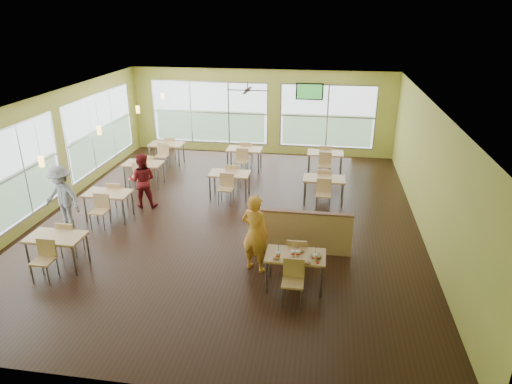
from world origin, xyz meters
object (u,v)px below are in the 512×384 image
(main_table, at_px, (295,260))
(food_basket, at_px, (316,256))
(man_plaid, at_px, (255,233))
(half_wall_divider, at_px, (300,232))

(main_table, distance_m, food_basket, 0.44)
(man_plaid, relative_size, food_basket, 7.87)
(man_plaid, bearing_deg, half_wall_divider, -112.39)
(half_wall_divider, distance_m, food_basket, 1.57)
(food_basket, bearing_deg, man_plaid, 156.23)
(man_plaid, distance_m, food_basket, 1.44)
(half_wall_divider, relative_size, man_plaid, 1.36)
(food_basket, bearing_deg, half_wall_divider, 105.28)
(main_table, height_order, man_plaid, man_plaid)
(main_table, relative_size, man_plaid, 0.86)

